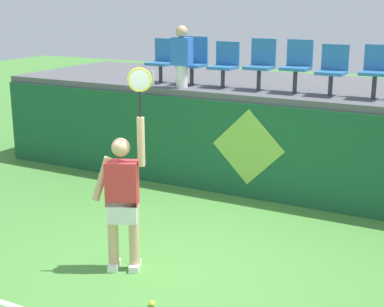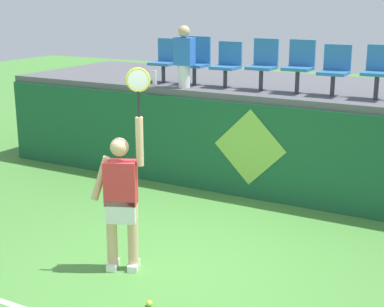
# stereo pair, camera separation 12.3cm
# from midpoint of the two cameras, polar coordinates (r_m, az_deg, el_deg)

# --- Properties ---
(ground_plane) EXTENTS (40.00, 40.00, 0.00)m
(ground_plane) POSITION_cam_midpoint_polar(r_m,az_deg,el_deg) (7.36, -2.68, -11.12)
(ground_plane) COLOR #478438
(court_back_wall) EXTENTS (10.76, 0.20, 1.59)m
(court_back_wall) POSITION_cam_midpoint_polar(r_m,az_deg,el_deg) (9.58, 6.35, 0.16)
(court_back_wall) COLOR #195633
(court_back_wall) RESTS_ON ground_plane
(spectator_platform) EXTENTS (10.76, 3.17, 0.12)m
(spectator_platform) POSITION_cam_midpoint_polar(r_m,az_deg,el_deg) (10.83, 9.55, 6.39)
(spectator_platform) COLOR #56565B
(spectator_platform) RESTS_ON court_back_wall
(tennis_player) EXTENTS (0.70, 0.39, 2.48)m
(tennis_player) POSITION_cam_midpoint_polar(r_m,az_deg,el_deg) (7.03, -7.28, -4.26)
(tennis_player) COLOR white
(tennis_player) RESTS_ON ground_plane
(tennis_ball) EXTENTS (0.07, 0.07, 0.07)m
(tennis_ball) POSITION_cam_midpoint_polar(r_m,az_deg,el_deg) (6.54, -4.47, -14.42)
(tennis_ball) COLOR #D1E533
(tennis_ball) RESTS_ON ground_plane
(water_bottle) EXTENTS (0.08, 0.08, 0.28)m
(water_bottle) POSITION_cam_midpoint_polar(r_m,az_deg,el_deg) (10.43, -4.26, 7.33)
(water_bottle) COLOR white
(water_bottle) RESTS_ON spectator_platform
(stadium_chair_0) EXTENTS (0.44, 0.42, 0.79)m
(stadium_chair_0) POSITION_cam_midpoint_polar(r_m,az_deg,el_deg) (10.91, -3.22, 9.23)
(stadium_chair_0) COLOR #38383D
(stadium_chair_0) RESTS_ON spectator_platform
(stadium_chair_1) EXTENTS (0.44, 0.42, 0.85)m
(stadium_chair_1) POSITION_cam_midpoint_polar(r_m,az_deg,el_deg) (10.59, -0.14, 9.19)
(stadium_chair_1) COLOR #38383D
(stadium_chair_1) RESTS_ON spectator_platform
(stadium_chair_2) EXTENTS (0.44, 0.42, 0.78)m
(stadium_chair_2) POSITION_cam_midpoint_polar(r_m,az_deg,el_deg) (10.31, 2.89, 8.86)
(stadium_chair_2) COLOR #38383D
(stadium_chair_2) RESTS_ON spectator_platform
(stadium_chair_3) EXTENTS (0.44, 0.42, 0.85)m
(stadium_chair_3) POSITION_cam_midpoint_polar(r_m,az_deg,el_deg) (10.04, 6.41, 8.87)
(stadium_chair_3) COLOR #38383D
(stadium_chair_3) RESTS_ON spectator_platform
(stadium_chair_4) EXTENTS (0.44, 0.42, 0.86)m
(stadium_chair_4) POSITION_cam_midpoint_polar(r_m,az_deg,el_deg) (9.82, 9.90, 8.68)
(stadium_chair_4) COLOR #38383D
(stadium_chair_4) RESTS_ON spectator_platform
(stadium_chair_5) EXTENTS (0.44, 0.42, 0.80)m
(stadium_chair_5) POSITION_cam_midpoint_polar(r_m,az_deg,el_deg) (9.66, 13.24, 8.17)
(stadium_chair_5) COLOR #38383D
(stadium_chair_5) RESTS_ON spectator_platform
(stadium_chair_6) EXTENTS (0.44, 0.42, 0.82)m
(stadium_chair_6) POSITION_cam_midpoint_polar(r_m,az_deg,el_deg) (9.50, 17.24, 7.94)
(stadium_chair_6) COLOR #38383D
(stadium_chair_6) RESTS_ON spectator_platform
(spectator_0) EXTENTS (0.34, 0.20, 1.07)m
(spectator_0) POSITION_cam_midpoint_polar(r_m,az_deg,el_deg) (10.19, -1.35, 9.56)
(spectator_0) COLOR white
(spectator_0) RESTS_ON spectator_platform
(wall_signage_mount) EXTENTS (1.27, 0.01, 1.51)m
(wall_signage_mount) POSITION_cam_midpoint_polar(r_m,az_deg,el_deg) (9.79, 5.02, -4.34)
(wall_signage_mount) COLOR #195633
(wall_signage_mount) RESTS_ON ground_plane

